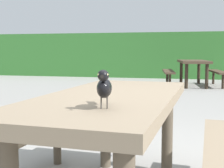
# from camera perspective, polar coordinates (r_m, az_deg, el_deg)

# --- Properties ---
(hedge_wall) EXTENTS (28.00, 2.17, 1.69)m
(hedge_wall) POSITION_cam_1_polar(r_m,az_deg,el_deg) (12.95, 13.28, 5.00)
(hedge_wall) COLOR #387A33
(hedge_wall) RESTS_ON ground
(picnic_table_foreground) EXTENTS (1.77, 1.84, 0.74)m
(picnic_table_foreground) POSITION_cam_1_polar(r_m,az_deg,el_deg) (2.03, -0.12, -6.96)
(picnic_table_foreground) COLOR #84725B
(picnic_table_foreground) RESTS_ON ground
(bird_grackle) EXTENTS (0.10, 0.29, 0.18)m
(bird_grackle) POSITION_cam_1_polar(r_m,az_deg,el_deg) (1.48, -1.40, -0.51)
(bird_grackle) COLOR black
(bird_grackle) RESTS_ON picnic_table_foreground
(picnic_table_mid_left) EXTENTS (1.88, 1.91, 0.74)m
(picnic_table_mid_left) POSITION_cam_1_polar(r_m,az_deg,el_deg) (9.55, 14.19, 2.98)
(picnic_table_mid_left) COLOR #473828
(picnic_table_mid_left) RESTS_ON ground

